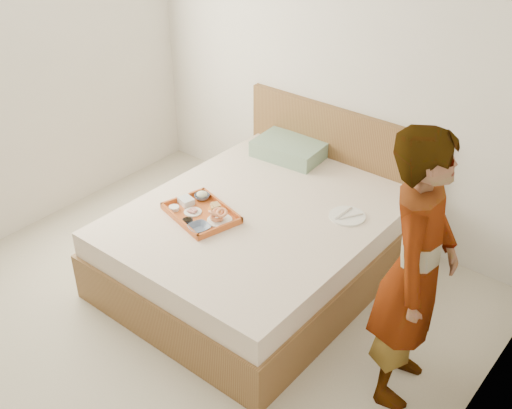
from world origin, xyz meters
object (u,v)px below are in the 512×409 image
object	(u,v)px
tray	(201,213)
dinner_plate	(347,216)
person	(415,272)
bed	(259,242)

from	to	relation	value
tray	dinner_plate	xyz separation A→B (m)	(0.77, 0.61, -0.02)
tray	person	world-z (taller)	person
bed	tray	size ratio (longest dim) A/B	4.11
bed	person	size ratio (longest dim) A/B	1.22
bed	person	distance (m)	1.42
dinner_plate	bed	bearing A→B (deg)	-147.99
tray	dinner_plate	bearing A→B (deg)	53.00
tray	dinner_plate	distance (m)	0.98
tray	dinner_plate	world-z (taller)	tray
tray	person	distance (m)	1.56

